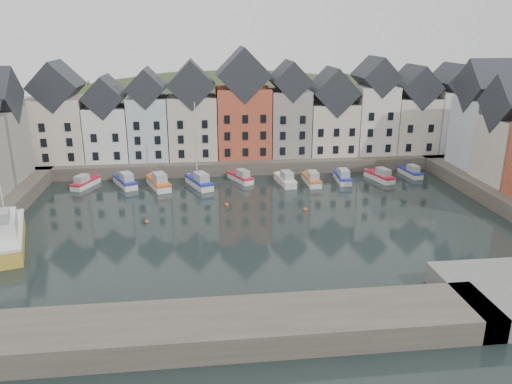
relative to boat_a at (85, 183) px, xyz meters
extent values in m
plane|color=black|center=(24.45, -18.91, -0.64)|extent=(260.00, 260.00, 0.00)
cube|color=#484137|center=(24.45, 11.09, 0.36)|extent=(90.00, 16.00, 2.00)
cube|color=#484137|center=(14.45, -40.91, 0.36)|extent=(50.00, 6.00, 2.00)
ellipsoid|color=#27381C|center=(24.45, 37.09, -18.64)|extent=(153.60, 70.40, 64.00)
sphere|color=black|center=(10.51, 32.03, 8.06)|extent=(5.77, 5.77, 5.77)
sphere|color=black|center=(49.31, 41.84, 7.48)|extent=(5.27, 5.27, 5.27)
sphere|color=black|center=(56.27, 35.29, 7.24)|extent=(5.07, 5.07, 5.07)
sphere|color=black|center=(38.72, 36.29, 7.18)|extent=(5.01, 5.01, 5.01)
sphere|color=black|center=(-13.22, 37.70, 5.94)|extent=(3.94, 3.94, 3.94)
sphere|color=black|center=(52.77, 41.34, 7.41)|extent=(5.21, 5.21, 5.21)
sphere|color=black|center=(26.44, 39.74, 7.69)|extent=(5.45, 5.45, 5.45)
sphere|color=black|center=(62.25, 29.41, 6.57)|extent=(4.49, 4.49, 4.49)
cube|color=beige|center=(-4.72, 9.09, 6.40)|extent=(7.67, 8.00, 10.07)
cube|color=black|center=(-4.72, 9.09, 13.33)|extent=(7.67, 8.16, 7.67)
cube|color=white|center=(2.55, 9.09, 5.67)|extent=(6.56, 8.00, 8.61)
cube|color=black|center=(2.55, 9.09, 11.60)|extent=(6.56, 8.16, 6.56)
cube|color=silver|center=(9.08, 9.09, 6.37)|extent=(6.20, 8.00, 10.02)
cube|color=black|center=(9.08, 9.09, 12.91)|extent=(6.20, 8.16, 6.20)
cube|color=beige|center=(16.18, 9.09, 6.40)|extent=(7.70, 8.00, 10.08)
cube|color=black|center=(16.18, 9.09, 13.35)|extent=(7.70, 8.16, 7.70)
cube|color=#B74D34|center=(24.52, 9.09, 7.00)|extent=(8.69, 8.00, 11.28)
cube|color=black|center=(24.52, 9.09, 14.80)|extent=(8.69, 8.16, 8.69)
cube|color=gray|center=(32.22, 9.09, 6.75)|extent=(6.43, 8.00, 10.78)
cube|color=black|center=(32.22, 9.09, 13.74)|extent=(6.43, 8.16, 6.43)
cube|color=beige|center=(39.53, 9.09, 5.64)|extent=(7.88, 8.00, 8.56)
cube|color=black|center=(39.53, 9.09, 11.87)|extent=(7.88, 8.16, 7.88)
cube|color=silver|center=(46.87, 9.09, 7.00)|extent=(6.50, 8.00, 11.27)
cube|color=black|center=(46.87, 9.09, 14.24)|extent=(6.50, 8.16, 6.50)
cube|color=beige|center=(53.88, 9.09, 6.02)|extent=(7.23, 8.00, 9.32)
cube|color=black|center=(53.88, 9.09, 12.47)|extent=(7.23, 8.16, 7.23)
cube|color=white|center=(60.73, 9.09, 6.52)|extent=(6.18, 8.00, 10.32)
cube|color=black|center=(60.73, 9.09, 13.21)|extent=(6.18, 8.16, 6.18)
cube|color=silver|center=(60.45, -2.64, 6.55)|extent=(7.47, 8.00, 10.38)
cube|color=black|center=(60.45, -2.64, 13.72)|extent=(7.62, 8.00, 8.00)
sphere|color=#D45919|center=(20.45, -10.91, -0.49)|extent=(0.50, 0.50, 0.50)
sphere|color=#D45919|center=(30.45, -13.91, -0.49)|extent=(0.50, 0.50, 0.50)
sphere|color=#D45919|center=(10.45, -15.91, -0.49)|extent=(0.50, 0.50, 0.50)
cube|color=silver|center=(0.07, 0.16, -0.32)|extent=(3.60, 5.68, 1.00)
cube|color=red|center=(0.07, 0.16, 0.23)|extent=(3.73, 5.82, 0.23)
cube|color=#9CA0A4|center=(-0.25, -0.60, 0.78)|extent=(2.01, 2.51, 1.09)
cube|color=silver|center=(5.87, -0.12, -0.28)|extent=(4.28, 6.42, 1.14)
cube|color=navy|center=(5.87, -0.12, 0.34)|extent=(4.42, 6.57, 0.26)
cube|color=#9CA0A4|center=(6.26, -0.97, 0.96)|extent=(2.35, 2.86, 1.24)
cube|color=silver|center=(10.87, -1.52, -0.24)|extent=(4.12, 7.05, 1.24)
cube|color=#D45919|center=(10.87, -1.52, 0.43)|extent=(4.27, 7.21, 0.28)
cube|color=#9CA0A4|center=(11.21, -2.47, 1.11)|extent=(2.37, 3.07, 1.35)
cube|color=silver|center=(16.88, -1.81, -0.26)|extent=(4.24, 6.76, 1.19)
cube|color=navy|center=(16.88, -1.81, 0.39)|extent=(4.39, 6.92, 0.27)
cube|color=#9CA0A4|center=(17.24, -2.72, 1.04)|extent=(2.38, 2.98, 1.30)
cylinder|color=silver|center=(16.64, -1.21, 5.87)|extent=(0.15, 0.15, 11.92)
cube|color=silver|center=(23.23, 0.33, -0.32)|extent=(3.81, 5.67, 1.01)
cube|color=red|center=(23.23, 0.33, 0.23)|extent=(3.94, 5.81, 0.23)
cube|color=#9CA0A4|center=(23.57, -0.41, 0.78)|extent=(2.09, 2.53, 1.10)
cube|color=silver|center=(29.85, -1.92, -0.29)|extent=(2.58, 6.20, 1.10)
cube|color=silver|center=(29.85, -1.92, 0.31)|extent=(2.69, 6.33, 0.25)
cube|color=#9CA0A4|center=(29.97, -2.81, 0.92)|extent=(1.71, 2.57, 1.20)
cube|color=silver|center=(33.88, -2.18, -0.30)|extent=(1.89, 5.88, 1.07)
cube|color=#D45919|center=(33.88, -2.18, 0.29)|extent=(1.99, 6.00, 0.24)
cube|color=#9CA0A4|center=(33.90, -3.06, 0.87)|extent=(1.42, 2.37, 1.17)
cube|color=silver|center=(38.90, -1.58, -0.30)|extent=(2.19, 5.98, 1.08)
cube|color=navy|center=(38.90, -1.58, 0.29)|extent=(2.30, 6.11, 0.24)
cube|color=#9CA0A4|center=(38.83, -2.46, 0.88)|extent=(1.54, 2.44, 1.17)
cube|color=silver|center=(44.76, -1.68, -0.30)|extent=(3.33, 6.02, 1.06)
cube|color=red|center=(44.76, -1.68, 0.27)|extent=(3.45, 6.15, 0.24)
cube|color=#9CA0A4|center=(45.01, -2.50, 0.85)|extent=(1.96, 2.60, 1.15)
cube|color=silver|center=(50.58, 0.20, -0.33)|extent=(2.24, 5.45, 0.97)
cube|color=navy|center=(50.58, 0.20, 0.20)|extent=(2.35, 5.57, 0.22)
cube|color=#9CA0A4|center=(50.68, -0.59, 0.73)|extent=(1.49, 2.26, 1.06)
cube|color=gold|center=(-3.87, -21.13, 0.08)|extent=(6.66, 12.82, 2.06)
cube|color=silver|center=(-3.87, -21.13, 1.22)|extent=(6.79, 12.94, 0.31)
cube|color=silver|center=(-3.29, -23.11, 2.46)|extent=(4.03, 5.71, 2.27)
cylinder|color=silver|center=(-4.46, -19.15, 3.49)|extent=(0.17, 0.17, 4.13)
camera|label=1|loc=(17.06, -73.34, 21.69)|focal=35.00mm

